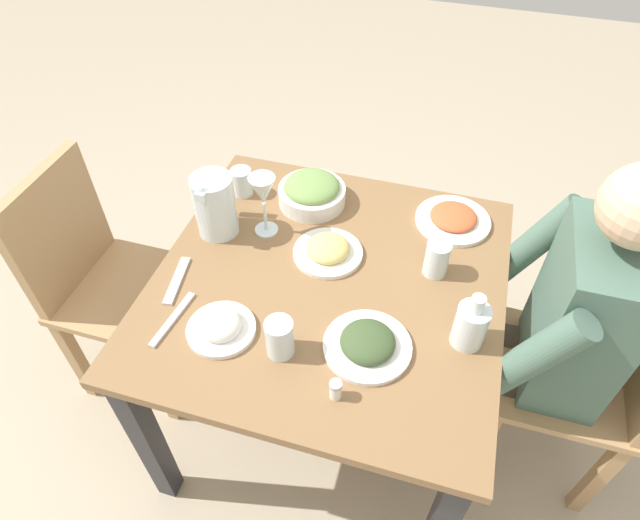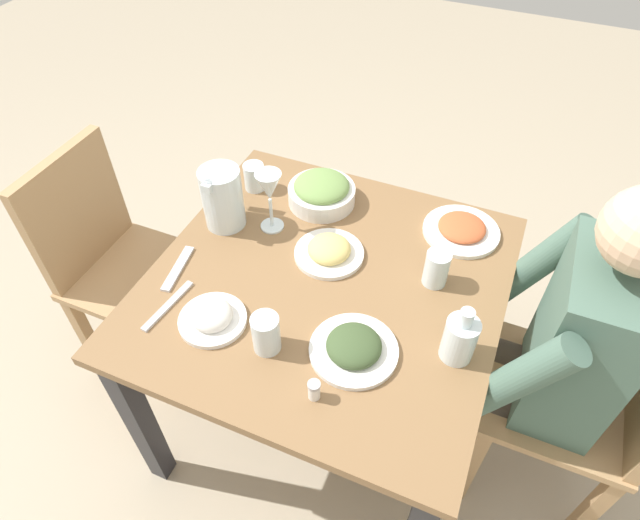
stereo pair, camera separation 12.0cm
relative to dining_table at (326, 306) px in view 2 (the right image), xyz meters
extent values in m
plane|color=tan|center=(0.00, 0.00, -0.60)|extent=(8.00, 8.00, 0.00)
cube|color=olive|center=(0.00, 0.00, 0.10)|extent=(0.94, 0.94, 0.03)
cube|color=#232328|center=(0.42, -0.42, -0.26)|extent=(0.06, 0.06, 0.68)
cube|color=#232328|center=(-0.42, 0.42, -0.26)|extent=(0.06, 0.06, 0.68)
cube|color=#232328|center=(0.42, 0.42, -0.26)|extent=(0.06, 0.06, 0.68)
cube|color=tan|center=(-0.10, -0.86, -0.39)|extent=(0.04, 0.04, 0.43)
cube|color=tan|center=(0.24, -0.86, -0.39)|extent=(0.04, 0.04, 0.43)
cube|color=tan|center=(-0.10, -0.52, -0.39)|extent=(0.04, 0.04, 0.43)
cube|color=tan|center=(0.24, -0.52, -0.39)|extent=(0.04, 0.04, 0.43)
cube|color=tan|center=(0.07, -0.69, -0.16)|extent=(0.40, 0.40, 0.03)
cube|color=tan|center=(0.16, 0.86, -0.39)|extent=(0.04, 0.04, 0.43)
cube|color=tan|center=(-0.18, 0.86, -0.39)|extent=(0.04, 0.04, 0.43)
cube|color=tan|center=(0.16, 0.52, -0.39)|extent=(0.04, 0.04, 0.43)
cube|color=tan|center=(-0.18, 0.52, -0.39)|extent=(0.04, 0.04, 0.43)
cube|color=tan|center=(-0.01, 0.69, -0.16)|extent=(0.40, 0.40, 0.03)
cube|color=tan|center=(-0.01, 0.87, 0.07)|extent=(0.38, 0.04, 0.42)
cube|color=#4C6B5B|center=(0.07, -0.66, 0.11)|extent=(0.32, 0.20, 0.50)
cylinder|color=#473D33|center=(-0.02, -0.47, -0.17)|extent=(0.11, 0.38, 0.11)
cylinder|color=#473D33|center=(-0.02, -0.28, -0.37)|extent=(0.10, 0.10, 0.46)
cylinder|color=#4C6B5B|center=(-0.13, -0.52, 0.13)|extent=(0.08, 0.23, 0.37)
cylinder|color=#473D33|center=(0.15, -0.47, -0.17)|extent=(0.11, 0.38, 0.11)
cylinder|color=#473D33|center=(0.15, -0.28, -0.37)|extent=(0.10, 0.10, 0.46)
cylinder|color=#4C6B5B|center=(0.27, -0.52, 0.13)|extent=(0.08, 0.23, 0.37)
cylinder|color=silver|center=(0.10, 0.37, 0.21)|extent=(0.12, 0.12, 0.19)
cube|color=silver|center=(0.18, 0.37, 0.22)|extent=(0.02, 0.02, 0.11)
cube|color=silver|center=(0.05, 0.37, 0.29)|extent=(0.04, 0.03, 0.02)
cylinder|color=white|center=(0.30, 0.14, 0.14)|extent=(0.21, 0.21, 0.05)
ellipsoid|color=#759951|center=(0.30, 0.14, 0.17)|extent=(0.17, 0.17, 0.06)
cylinder|color=white|center=(0.09, 0.03, 0.12)|extent=(0.20, 0.20, 0.01)
ellipsoid|color=#E0C670|center=(0.09, 0.03, 0.14)|extent=(0.12, 0.12, 0.05)
cylinder|color=white|center=(-0.24, 0.21, 0.12)|extent=(0.17, 0.17, 0.01)
ellipsoid|color=white|center=(-0.24, 0.21, 0.14)|extent=(0.11, 0.11, 0.06)
cylinder|color=white|center=(-0.19, -0.15, 0.12)|extent=(0.22, 0.22, 0.01)
ellipsoid|color=#3D512D|center=(-0.19, -0.15, 0.14)|extent=(0.14, 0.14, 0.05)
cylinder|color=white|center=(0.33, -0.30, 0.12)|extent=(0.23, 0.23, 0.01)
ellipsoid|color=#CC5B33|center=(0.33, -0.30, 0.13)|extent=(0.14, 0.14, 0.04)
cylinder|color=silver|center=(0.11, -0.27, 0.16)|extent=(0.07, 0.07, 0.10)
cylinder|color=silver|center=(-0.26, 0.05, 0.16)|extent=(0.07, 0.07, 0.11)
cylinder|color=silver|center=(0.28, 0.37, 0.16)|extent=(0.07, 0.07, 0.09)
cylinder|color=silver|center=(0.14, 0.23, 0.11)|extent=(0.07, 0.07, 0.01)
cylinder|color=silver|center=(0.14, 0.23, 0.17)|extent=(0.01, 0.01, 0.10)
cone|color=silver|center=(0.14, 0.23, 0.26)|extent=(0.08, 0.08, 0.09)
cylinder|color=silver|center=(-0.10, -0.38, 0.17)|extent=(0.08, 0.08, 0.12)
cylinder|color=#993333|center=(-0.10, -0.38, 0.15)|extent=(0.07, 0.07, 0.07)
cylinder|color=silver|center=(-0.10, -0.38, 0.25)|extent=(0.03, 0.03, 0.04)
cylinder|color=white|center=(-0.34, -0.11, 0.13)|extent=(0.03, 0.03, 0.04)
cylinder|color=#B2B2B7|center=(-0.34, -0.11, 0.16)|extent=(0.03, 0.03, 0.01)
cube|color=silver|center=(-0.12, 0.39, 0.12)|extent=(0.17, 0.05, 0.01)
cube|color=silver|center=(-0.24, 0.34, 0.12)|extent=(0.19, 0.04, 0.01)
camera|label=1|loc=(-0.95, -0.25, 1.21)|focal=30.27mm
camera|label=2|loc=(-0.91, -0.37, 1.21)|focal=30.27mm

